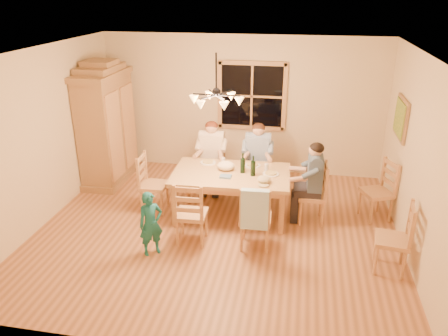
% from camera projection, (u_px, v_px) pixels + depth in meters
% --- Properties ---
extents(floor, '(5.50, 5.50, 0.00)m').
position_uv_depth(floor, '(217.00, 229.00, 6.83)').
color(floor, '#935D35').
rests_on(floor, ground).
extents(ceiling, '(5.50, 5.00, 0.02)m').
position_uv_depth(ceiling, '(216.00, 53.00, 5.79)').
color(ceiling, white).
rests_on(ceiling, wall_back).
extents(wall_back, '(5.50, 0.02, 2.70)m').
position_uv_depth(wall_back, '(242.00, 105.00, 8.58)').
color(wall_back, beige).
rests_on(wall_back, floor).
extents(wall_left, '(0.02, 5.00, 2.70)m').
position_uv_depth(wall_left, '(43.00, 137.00, 6.77)').
color(wall_left, beige).
rests_on(wall_left, floor).
extents(wall_right, '(0.02, 5.00, 2.70)m').
position_uv_depth(wall_right, '(418.00, 161.00, 5.85)').
color(wall_right, beige).
rests_on(wall_right, floor).
extents(window, '(1.30, 0.06, 1.30)m').
position_uv_depth(window, '(252.00, 96.00, 8.44)').
color(window, black).
rests_on(window, wall_back).
extents(painting, '(0.06, 0.78, 0.64)m').
position_uv_depth(painting, '(401.00, 118.00, 6.85)').
color(painting, olive).
rests_on(painting, wall_right).
extents(chandelier, '(0.77, 0.68, 0.71)m').
position_uv_depth(chandelier, '(216.00, 99.00, 6.03)').
color(chandelier, black).
rests_on(chandelier, ceiling).
extents(armoire, '(0.66, 1.40, 2.30)m').
position_uv_depth(armoire, '(107.00, 127.00, 8.22)').
color(armoire, olive).
rests_on(armoire, floor).
extents(dining_table, '(1.90, 1.21, 0.76)m').
position_uv_depth(dining_table, '(231.00, 179.00, 7.00)').
color(dining_table, tan).
rests_on(dining_table, floor).
extents(chair_far_left, '(0.46, 0.44, 0.99)m').
position_uv_depth(chair_far_left, '(212.00, 176.00, 8.00)').
color(chair_far_left, tan).
rests_on(chair_far_left, floor).
extents(chair_far_right, '(0.46, 0.44, 0.99)m').
position_uv_depth(chair_far_right, '(257.00, 178.00, 7.89)').
color(chair_far_right, tan).
rests_on(chair_far_right, floor).
extents(chair_near_left, '(0.46, 0.44, 0.99)m').
position_uv_depth(chair_near_left, '(192.00, 223.00, 6.40)').
color(chair_near_left, tan).
rests_on(chair_near_left, floor).
extents(chair_near_right, '(0.46, 0.44, 0.99)m').
position_uv_depth(chair_near_right, '(255.00, 228.00, 6.27)').
color(chair_near_right, tan).
rests_on(chair_near_right, floor).
extents(chair_end_left, '(0.44, 0.46, 0.99)m').
position_uv_depth(chair_end_left, '(154.00, 194.00, 7.31)').
color(chair_end_left, tan).
rests_on(chair_end_left, floor).
extents(chair_end_right, '(0.44, 0.46, 0.99)m').
position_uv_depth(chair_end_right, '(311.00, 204.00, 6.97)').
color(chair_end_right, tan).
rests_on(chair_end_right, floor).
extents(adult_woman, '(0.41, 0.43, 0.87)m').
position_uv_depth(adult_woman, '(212.00, 148.00, 7.80)').
color(adult_woman, beige).
rests_on(adult_woman, floor).
extents(adult_plaid_man, '(0.41, 0.43, 0.87)m').
position_uv_depth(adult_plaid_man, '(258.00, 150.00, 7.69)').
color(adult_plaid_man, '#315387').
rests_on(adult_plaid_man, floor).
extents(adult_slate_man, '(0.43, 0.41, 0.87)m').
position_uv_depth(adult_slate_man, '(314.00, 173.00, 6.76)').
color(adult_slate_man, '#465970').
rests_on(adult_slate_man, floor).
extents(towel, '(0.38, 0.11, 0.58)m').
position_uv_depth(towel, '(255.00, 209.00, 5.95)').
color(towel, '#A7D2E2').
rests_on(towel, chair_near_right).
extents(wine_bottle_a, '(0.08, 0.08, 0.33)m').
position_uv_depth(wine_bottle_a, '(243.00, 163.00, 6.91)').
color(wine_bottle_a, black).
rests_on(wine_bottle_a, dining_table).
extents(wine_bottle_b, '(0.08, 0.08, 0.33)m').
position_uv_depth(wine_bottle_b, '(253.00, 166.00, 6.80)').
color(wine_bottle_b, black).
rests_on(wine_bottle_b, dining_table).
extents(plate_woman, '(0.26, 0.26, 0.02)m').
position_uv_depth(plate_woman, '(208.00, 163.00, 7.35)').
color(plate_woman, white).
rests_on(plate_woman, dining_table).
extents(plate_plaid, '(0.26, 0.26, 0.02)m').
position_uv_depth(plate_plaid, '(253.00, 166.00, 7.22)').
color(plate_plaid, white).
rests_on(plate_plaid, dining_table).
extents(plate_slate, '(0.26, 0.26, 0.02)m').
position_uv_depth(plate_slate, '(271.00, 174.00, 6.89)').
color(plate_slate, white).
rests_on(plate_slate, dining_table).
extents(wine_glass_a, '(0.06, 0.06, 0.14)m').
position_uv_depth(wine_glass_a, '(223.00, 162.00, 7.21)').
color(wine_glass_a, silver).
rests_on(wine_glass_a, dining_table).
extents(wine_glass_b, '(0.06, 0.06, 0.14)m').
position_uv_depth(wine_glass_b, '(266.00, 168.00, 6.97)').
color(wine_glass_b, silver).
rests_on(wine_glass_b, dining_table).
extents(cap, '(0.20, 0.20, 0.11)m').
position_uv_depth(cap, '(264.00, 180.00, 6.59)').
color(cap, tan).
rests_on(cap, dining_table).
extents(napkin, '(0.19, 0.15, 0.03)m').
position_uv_depth(napkin, '(226.00, 176.00, 6.80)').
color(napkin, '#55769C').
rests_on(napkin, dining_table).
extents(cloth_bundle, '(0.28, 0.22, 0.15)m').
position_uv_depth(cloth_bundle, '(226.00, 166.00, 7.03)').
color(cloth_bundle, beige).
rests_on(cloth_bundle, dining_table).
extents(child, '(0.41, 0.39, 0.94)m').
position_uv_depth(child, '(151.00, 224.00, 6.05)').
color(child, '#18696F').
rests_on(child, floor).
extents(chair_spare_front, '(0.47, 0.49, 0.99)m').
position_uv_depth(chair_spare_front, '(390.00, 250.00, 5.75)').
color(chair_spare_front, tan).
rests_on(chair_spare_front, floor).
extents(chair_spare_back, '(0.56, 0.57, 0.99)m').
position_uv_depth(chair_spare_back, '(376.00, 201.00, 7.06)').
color(chair_spare_back, tan).
rests_on(chair_spare_back, floor).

